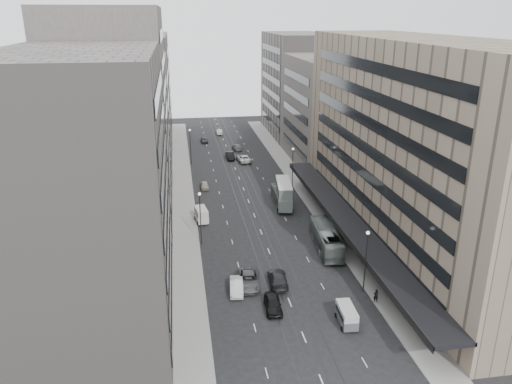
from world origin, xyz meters
TOP-DOWN VIEW (x-y plane):
  - ground at (0.00, 0.00)m, footprint 220.00×220.00m
  - sidewalk_right at (12.00, 37.50)m, footprint 4.00×125.00m
  - sidewalk_left at (-12.00, 37.50)m, footprint 4.00×125.00m
  - department_store at (21.45, 8.00)m, footprint 19.20×60.00m
  - building_right_mid at (21.50, 52.00)m, footprint 15.00×28.00m
  - building_right_far at (21.50, 82.00)m, footprint 15.00×32.00m
  - building_left_a at (-21.50, -8.00)m, footprint 15.00×28.00m
  - building_left_b at (-21.50, 19.00)m, footprint 15.00×26.00m
  - building_left_c at (-21.50, 46.00)m, footprint 15.00×28.00m
  - building_left_d at (-21.50, 79.00)m, footprint 15.00×38.00m
  - lamp_right_near at (9.70, -5.00)m, footprint 0.44×0.44m
  - lamp_right_far at (9.70, 35.00)m, footprint 0.44×0.44m
  - lamp_left_near at (-9.70, 12.00)m, footprint 0.44×0.44m
  - lamp_left_far at (-9.70, 55.00)m, footprint 0.44×0.44m
  - bus_near at (8.50, 7.51)m, footprint 3.82×12.35m
  - bus_far at (5.72, 26.62)m, footprint 2.61×10.07m
  - double_decker at (5.86, 25.24)m, footprint 3.57×8.87m
  - vw_microbus at (5.32, -11.33)m, footprint 2.00×4.07m
  - panel_van at (-9.20, 20.52)m, footprint 2.35×4.10m
  - sedan_0 at (-2.32, -7.26)m, footprint 2.17×4.83m
  - sedan_1 at (-6.10, -2.58)m, footprint 2.07×4.80m
  - sedan_2 at (-4.37, -1.33)m, footprint 3.37×6.23m
  - sedan_3 at (-0.59, -1.54)m, footprint 2.79×5.86m
  - sedan_4 at (-7.67, 37.43)m, footprint 1.56×3.88m
  - sedan_5 at (-0.30, 57.91)m, footprint 1.82×5.09m
  - sedan_6 at (2.62, 55.10)m, footprint 3.34×6.16m
  - sedan_7 at (2.34, 66.12)m, footprint 2.28×5.12m
  - sedan_8 at (-5.47, 75.27)m, footprint 1.99×4.30m
  - sedan_9 at (-0.55, 84.36)m, footprint 1.74×4.52m
  - pedestrian at (10.20, -7.76)m, footprint 0.64×0.44m

SIDE VIEW (x-z plane):
  - ground at x=0.00m, z-range 0.00..0.00m
  - sidewalk_right at x=12.00m, z-range 0.00..0.15m
  - sidewalk_left at x=-12.00m, z-range 0.00..0.15m
  - sedan_4 at x=-7.67m, z-range 0.00..1.32m
  - sedan_8 at x=-5.47m, z-range 0.00..1.43m
  - sedan_7 at x=2.34m, z-range 0.00..1.46m
  - sedan_9 at x=-0.55m, z-range 0.00..1.47m
  - sedan_1 at x=-6.10m, z-range 0.00..1.54m
  - sedan_0 at x=-2.32m, z-range 0.00..1.61m
  - sedan_6 at x=2.62m, z-range 0.00..1.64m
  - sedan_3 at x=-0.59m, z-range 0.00..1.65m
  - sedan_2 at x=-4.37m, z-range 0.00..1.66m
  - sedan_5 at x=-0.30m, z-range 0.00..1.67m
  - pedestrian at x=10.20m, z-range 0.15..1.87m
  - vw_microbus at x=5.32m, z-range 0.12..2.27m
  - panel_van at x=-9.20m, z-range 0.13..2.58m
  - bus_far at x=5.72m, z-range 0.00..2.79m
  - bus_near at x=8.50m, z-range 0.00..3.39m
  - double_decker at x=5.86m, z-range 0.19..4.91m
  - lamp_right_near at x=9.70m, z-range 1.04..9.36m
  - lamp_right_far at x=9.70m, z-range 1.04..9.36m
  - lamp_left_near at x=-9.70m, z-range 1.04..9.36m
  - lamp_left_far at x=-9.70m, z-range 1.04..9.36m
  - building_right_mid at x=21.50m, z-range 0.00..24.00m
  - building_left_c at x=-21.50m, z-range 0.00..25.00m
  - building_right_far at x=21.50m, z-range 0.00..28.00m
  - building_left_d at x=-21.50m, z-range 0.00..28.00m
  - department_store at x=21.45m, z-range -0.05..29.95m
  - building_left_a at x=-21.50m, z-range 0.00..30.00m
  - building_left_b at x=-21.50m, z-range 0.00..34.00m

